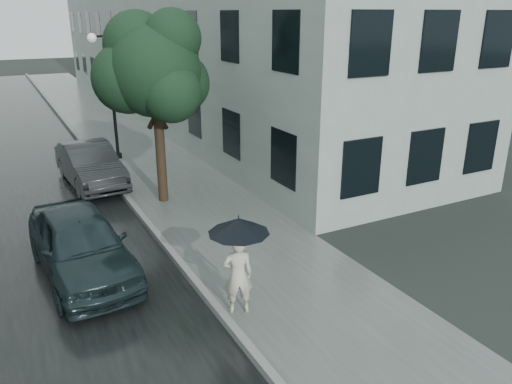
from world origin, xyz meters
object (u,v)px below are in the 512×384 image
pedestrian (238,275)px  car_near (81,244)px  street_tree (154,70)px  lamp_post (108,89)px  car_far (90,165)px

pedestrian → car_near: pedestrian is taller
street_tree → lamp_post: 5.27m
pedestrian → car_far: size_ratio=0.37×
lamp_post → car_far: (-1.34, -2.73, -1.98)m
street_tree → pedestrian: bearing=-95.3°
pedestrian → car_far: bearing=-67.6°
lamp_post → street_tree: bearing=-98.7°
car_far → pedestrian: bearing=-87.5°
lamp_post → car_far: lamp_post is taller
pedestrian → car_near: 3.63m
street_tree → car_near: size_ratio=1.30×
car_near → car_far: size_ratio=1.03×
pedestrian → car_near: size_ratio=0.36×
lamp_post → car_near: bearing=-118.4°
pedestrian → car_far: (-1.00, 8.83, -0.09)m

